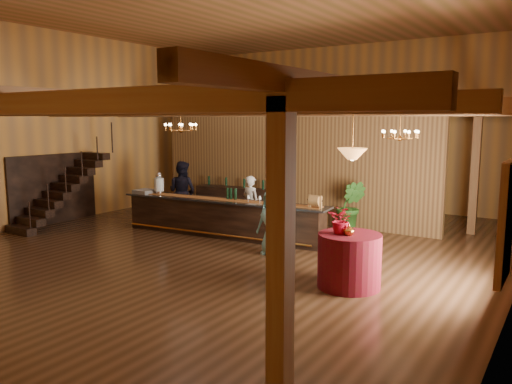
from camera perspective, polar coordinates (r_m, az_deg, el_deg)
The scene contains 28 objects.
floor at distance 11.93m, azimuth -2.63°, elevation -6.23°, with size 14.00×14.00×0.00m, color #492C1B.
ceiling at distance 11.81m, azimuth -2.82°, elevation 20.55°, with size 14.00×14.00×0.00m, color #B16D41.
wall_back at distance 17.71m, azimuth 10.75°, elevation 7.39°, with size 12.00×0.10×5.50m, color #C68537.
wall_left at distance 15.82m, azimuth -20.78°, elevation 6.90°, with size 0.10×14.00×5.50m, color #C68537.
beam_grid at distance 11.96m, azimuth -1.30°, elevation 9.50°, with size 11.90×13.90×0.39m.
support_posts at distance 11.23m, azimuth -4.17°, elevation 1.16°, with size 9.20×10.20×3.20m.
partition_wall at distance 14.84m, azimuth 3.66°, elevation 2.72°, with size 9.00×0.18×3.10m, color brown.
window_right_front at distance 7.94m, azimuth 26.75°, elevation -3.08°, with size 0.12×1.05×1.75m, color white.
staircase at distance 15.07m, azimuth -21.46°, elevation 0.14°, with size 1.00×2.80×2.00m.
backroom_boxes at distance 16.64m, azimuth 7.64°, elevation -0.27°, with size 4.10×0.60×1.10m.
tasting_bar at distance 12.85m, azimuth -3.93°, elevation -2.95°, with size 5.80×1.27×0.97m.
beverage_dispenser at distance 13.93m, azimuth -11.02°, elevation 0.96°, with size 0.26×0.26×0.60m.
glass_rack_tray at distance 14.16m, azimuth -12.58°, elevation 0.06°, with size 0.50×0.50×0.10m, color gray.
raffle_drum at distance 11.58m, azimuth 6.77°, elevation -0.97°, with size 0.34×0.24×0.30m.
bar_bottle_0 at distance 12.78m, azimuth -3.25°, elevation -0.17°, with size 0.07×0.07×0.30m, color black.
bar_bottle_1 at distance 12.73m, azimuth -2.88°, elevation -0.20°, with size 0.07×0.07×0.30m, color black.
bar_bottle_2 at distance 12.67m, azimuth -2.37°, elevation -0.24°, with size 0.07×0.07×0.30m, color black.
backbar_shelf at distance 15.49m, azimuth -1.35°, elevation -1.14°, with size 3.17×0.50×0.89m, color black.
round_table at distance 9.16m, azimuth 10.61°, elevation -7.72°, with size 1.13×1.13×0.98m, color #630518.
chandelier_left at distance 12.90m, azimuth -8.59°, elevation 7.38°, with size 0.80×0.80×0.55m.
chandelier_right at distance 11.36m, azimuth 16.13°, elevation 6.39°, with size 0.80×0.80×0.68m.
pendant_lamp at distance 8.83m, azimuth 10.94°, elevation 4.31°, with size 0.52×0.52×0.90m.
bartender at distance 13.19m, azimuth -0.57°, elevation -1.42°, with size 0.56×0.36×1.53m, color silver.
staff_second at distance 14.72m, azimuth -8.43°, elevation 0.04°, with size 0.87×0.68×1.79m, color black.
guest at distance 11.09m, azimuth 1.80°, elevation -3.51°, with size 0.70×0.46×1.44m, color #77C2CC.
floor_plant at distance 13.62m, azimuth 10.77°, elevation -1.58°, with size 0.75×0.61×1.37m, color #27571A.
table_flowers at distance 8.97m, azimuth 9.75°, elevation -3.15°, with size 0.46×0.40×0.51m, color #AE0C23.
table_vase at distance 8.89m, azimuth 10.57°, elevation -3.88°, with size 0.16×0.16×0.32m, color #C7782F.
Camera 1 is at (6.75, -9.37, 3.00)m, focal length 35.00 mm.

